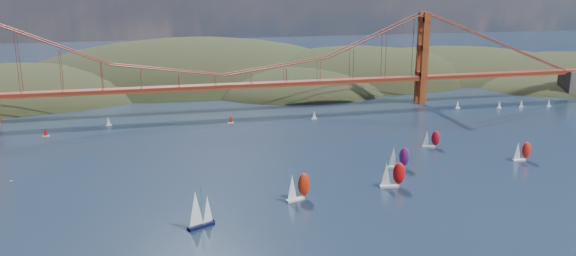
{
  "coord_description": "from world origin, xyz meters",
  "views": [
    {
      "loc": [
        -37.61,
        -129.61,
        73.33
      ],
      "look_at": [
        15.08,
        90.0,
        13.57
      ],
      "focal_mm": 35.0,
      "sensor_mm": 36.0,
      "label": 1
    }
  ],
  "objects_px": {
    "racer_0": "(298,186)",
    "racer_rwb": "(399,157)",
    "sloop_navy": "(199,210)",
    "racer_1": "(392,174)",
    "racer_2": "(522,151)",
    "racer_3": "(431,138)"
  },
  "relations": [
    {
      "from": "racer_0",
      "to": "racer_rwb",
      "type": "xyz_separation_m",
      "value": [
        47.77,
        23.49,
        -0.34
      ]
    },
    {
      "from": "racer_0",
      "to": "sloop_navy",
      "type": "bearing_deg",
      "value": -175.04
    },
    {
      "from": "racer_3",
      "to": "racer_rwb",
      "type": "xyz_separation_m",
      "value": [
        -26.46,
        -23.65,
        0.51
      ]
    },
    {
      "from": "racer_1",
      "to": "racer_2",
      "type": "height_order",
      "value": "racer_1"
    },
    {
      "from": "racer_rwb",
      "to": "sloop_navy",
      "type": "bearing_deg",
      "value": -140.55
    },
    {
      "from": "sloop_navy",
      "to": "racer_1",
      "type": "bearing_deg",
      "value": -10.99
    },
    {
      "from": "racer_0",
      "to": "racer_2",
      "type": "bearing_deg",
      "value": -6.26
    },
    {
      "from": "racer_1",
      "to": "racer_2",
      "type": "distance_m",
      "value": 67.27
    },
    {
      "from": "racer_2",
      "to": "sloop_navy",
      "type": "bearing_deg",
      "value": -165.29
    },
    {
      "from": "sloop_navy",
      "to": "racer_2",
      "type": "height_order",
      "value": "sloop_navy"
    },
    {
      "from": "sloop_navy",
      "to": "racer_1",
      "type": "relative_size",
      "value": 1.26
    },
    {
      "from": "racer_0",
      "to": "racer_3",
      "type": "relative_size",
      "value": 1.21
    },
    {
      "from": "racer_1",
      "to": "racer_3",
      "type": "relative_size",
      "value": 1.21
    },
    {
      "from": "racer_2",
      "to": "racer_rwb",
      "type": "xyz_separation_m",
      "value": [
        -54.04,
        3.15,
        0.35
      ]
    },
    {
      "from": "racer_0",
      "to": "racer_3",
      "type": "distance_m",
      "value": 87.94
    },
    {
      "from": "racer_2",
      "to": "racer_1",
      "type": "bearing_deg",
      "value": -165.57
    },
    {
      "from": "racer_0",
      "to": "racer_rwb",
      "type": "relative_size",
      "value": 1.07
    },
    {
      "from": "racer_0",
      "to": "racer_rwb",
      "type": "bearing_deg",
      "value": 8.63
    },
    {
      "from": "racer_0",
      "to": "racer_3",
      "type": "xyz_separation_m",
      "value": [
        74.24,
        47.14,
        -0.85
      ]
    },
    {
      "from": "racer_2",
      "to": "racer_0",
      "type": "bearing_deg",
      "value": -168.26
    },
    {
      "from": "racer_0",
      "to": "racer_1",
      "type": "bearing_deg",
      "value": -11.18
    },
    {
      "from": "racer_0",
      "to": "racer_3",
      "type": "bearing_deg",
      "value": 14.86
    }
  ]
}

